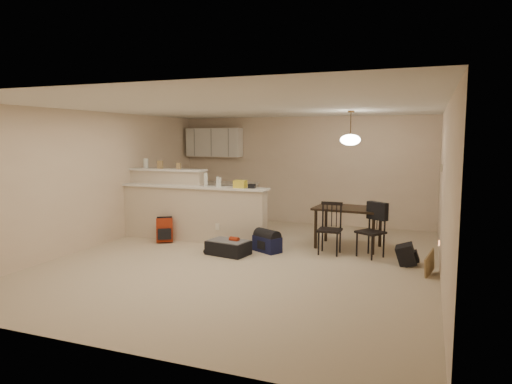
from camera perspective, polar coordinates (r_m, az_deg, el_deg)
The scene contains 23 objects.
room at distance 7.46m, azimuth -1.20°, elevation 0.89°, with size 7.00×7.02×2.50m.
breakfast_bar at distance 9.19m, azimuth -9.08°, elevation -2.10°, with size 3.08×0.58×1.39m.
upper_cabinets at distance 11.35m, azimuth -5.23°, elevation 6.19°, with size 1.40×0.34×0.70m, color white.
kitchen_counter at distance 11.26m, azimuth -4.53°, elevation -1.21°, with size 1.80×0.60×0.90m, color white.
thermostat at distance 8.45m, azimuth 22.18°, elevation 2.79°, with size 0.02×0.12×0.12m, color beige.
jar at distance 9.72m, azimuth -13.60°, elevation 3.50°, with size 0.10×0.10×0.20m, color silver.
cereal_box at distance 9.53m, azimuth -11.90°, elevation 3.37°, with size 0.10×0.07×0.16m, color #A38454.
small_box at distance 9.30m, azimuth -9.64°, elevation 3.21°, with size 0.08×0.06×0.12m, color #A38454.
bottle_a at distance 8.78m, azimuth -6.30°, elevation 1.55°, with size 0.07×0.07×0.26m, color silver.
bottle_b at distance 8.66m, azimuth -4.57°, elevation 1.23°, with size 0.06×0.06×0.18m, color silver.
bag_lump at distance 8.49m, azimuth -1.98°, elevation 1.00°, with size 0.22×0.18×0.14m, color #A38454.
pouch at distance 8.40m, azimuth -0.53°, elevation 0.74°, with size 0.12×0.10×0.08m, color #A38454.
extra_item_x at distance 8.68m, azimuth -4.84°, elevation 1.29°, with size 0.05×0.05×0.20m, color silver.
extra_item_y at distance 8.78m, azimuth -6.26°, elevation 1.22°, with size 0.06×0.06×0.16m, color silver.
dining_table at distance 8.53m, azimuth 11.50°, elevation -2.49°, with size 1.26×0.90×0.75m.
pendant_lamp at distance 8.42m, azimuth 11.71°, elevation 6.47°, with size 0.36×0.36×0.62m.
dining_chair_near at distance 8.04m, azimuth 9.20°, elevation -4.54°, with size 0.39×0.37×0.90m, color black, non-canonical shape.
dining_chair_far at distance 7.98m, azimuth 14.14°, elevation -4.70°, with size 0.40×0.38×0.91m, color black, non-canonical shape.
suitcase at distance 7.99m, azimuth -3.48°, elevation -6.97°, with size 0.70×0.45×0.24m, color black.
red_backpack at distance 9.05m, azimuth -11.36°, elevation -4.71°, with size 0.31×0.19×0.46m, color #9C2911.
navy_duffel at distance 8.16m, azimuth 1.40°, elevation -6.51°, with size 0.51×0.28×0.28m, color #13173C.
black_daypack at distance 7.72m, azimuth 18.26°, elevation -7.47°, with size 0.36×0.26×0.32m, color black.
cardboard_sheet at distance 7.26m, azimuth 20.86°, elevation -8.42°, with size 0.44×0.02×0.34m, color #A38454.
Camera 1 is at (2.79, -6.88, 2.02)m, focal length 32.00 mm.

